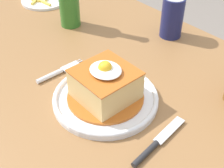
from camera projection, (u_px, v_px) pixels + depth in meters
The scene contains 7 objects.
dining_table at pixel (100, 117), 0.85m from camera, with size 1.31×0.84×0.77m.
main_plate at pixel (106, 98), 0.72m from camera, with size 0.25×0.25×0.02m.
sandwich_meal at pixel (105, 85), 0.70m from camera, with size 0.18×0.18×0.10m.
fork at pixel (57, 73), 0.80m from camera, with size 0.02×0.14×0.01m.
knife at pixel (153, 147), 0.62m from camera, with size 0.03×0.17×0.01m.
soda_can at pixel (172, 17), 0.92m from camera, with size 0.07×0.07×0.12m.
side_plate_fries at pixel (44, 0), 1.15m from camera, with size 0.17×0.17×0.02m.
Camera 1 is at (0.47, -0.37, 1.27)m, focal length 49.82 mm.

